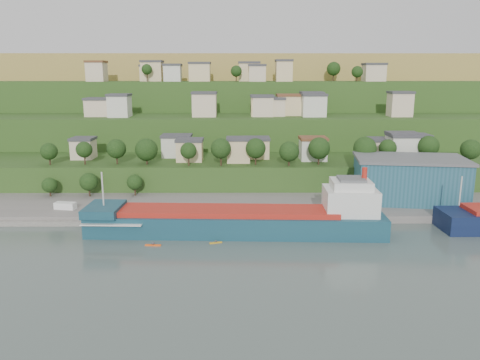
{
  "coord_description": "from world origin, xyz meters",
  "views": [
    {
      "loc": [
        -4.74,
        -101.52,
        38.2
      ],
      "look_at": [
        -4.12,
        15.0,
        11.77
      ],
      "focal_mm": 35.0,
      "sensor_mm": 36.0,
      "label": 1
    }
  ],
  "objects_px": {
    "caravan": "(65,207)",
    "kayak_orange": "(153,245)",
    "warehouse": "(409,179)",
    "cargo_ship_near": "(245,222)"
  },
  "relations": [
    {
      "from": "warehouse",
      "to": "kayak_orange",
      "type": "xyz_separation_m",
      "value": [
        -69.34,
        -31.8,
        -8.17
      ]
    },
    {
      "from": "warehouse",
      "to": "kayak_orange",
      "type": "distance_m",
      "value": 76.72
    },
    {
      "from": "cargo_ship_near",
      "to": "kayak_orange",
      "type": "relative_size",
      "value": 19.9
    },
    {
      "from": "cargo_ship_near",
      "to": "warehouse",
      "type": "distance_m",
      "value": 53.84
    },
    {
      "from": "cargo_ship_near",
      "to": "kayak_orange",
      "type": "xyz_separation_m",
      "value": [
        -21.19,
        -8.36,
        -2.69
      ]
    },
    {
      "from": "kayak_orange",
      "to": "warehouse",
      "type": "bearing_deg",
      "value": 28.41
    },
    {
      "from": "cargo_ship_near",
      "to": "caravan",
      "type": "relative_size",
      "value": 12.83
    },
    {
      "from": "caravan",
      "to": "kayak_orange",
      "type": "height_order",
      "value": "caravan"
    },
    {
      "from": "warehouse",
      "to": "caravan",
      "type": "relative_size",
      "value": 5.89
    },
    {
      "from": "warehouse",
      "to": "caravan",
      "type": "distance_m",
      "value": 97.97
    }
  ]
}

